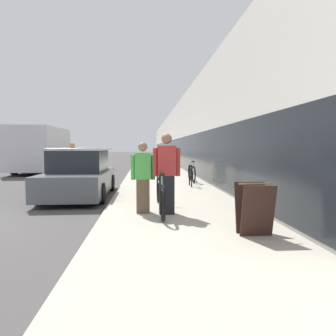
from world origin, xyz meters
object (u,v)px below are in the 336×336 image
object	(u,v)px
tandem_bicycle	(160,194)
person_bystander	(143,177)
cruiser_bike_nearest	(192,173)
parked_sedan_curbside	(80,176)
person_rider	(167,174)
sandwich_board_sign	(254,209)
moving_truck	(43,150)
bike_rack_hoop	(191,173)

from	to	relation	value
tandem_bicycle	person_bystander	world-z (taller)	person_bystander
tandem_bicycle	cruiser_bike_nearest	distance (m)	6.18
person_bystander	parked_sedan_curbside	world-z (taller)	person_bystander
person_bystander	cruiser_bike_nearest	distance (m)	6.53
person_rider	sandwich_board_sign	size ratio (longest dim) A/B	2.02
parked_sedan_curbside	moving_truck	world-z (taller)	moving_truck
person_rider	moving_truck	world-z (taller)	moving_truck
cruiser_bike_nearest	parked_sedan_curbside	xyz separation A→B (m)	(-4.16, -3.15, 0.19)
tandem_bicycle	person_rider	bearing A→B (deg)	-71.46
tandem_bicycle	person_rider	size ratio (longest dim) A/B	1.60
person_bystander	bike_rack_hoop	size ratio (longest dim) A/B	1.93
bike_rack_hoop	parked_sedan_curbside	world-z (taller)	parked_sedan_curbside
bike_rack_hoop	sandwich_board_sign	size ratio (longest dim) A/B	0.94
person_rider	person_bystander	world-z (taller)	person_rider
parked_sedan_curbside	moving_truck	bearing A→B (deg)	113.90
tandem_bicycle	bike_rack_hoop	distance (m)	4.60
person_bystander	sandwich_board_sign	distance (m)	2.72
cruiser_bike_nearest	sandwich_board_sign	xyz separation A→B (m)	(-0.19, -8.05, 0.06)
moving_truck	sandwich_board_sign	bearing A→B (deg)	-60.59
tandem_bicycle	sandwich_board_sign	xyz separation A→B (m)	(1.52, -2.11, 0.05)
sandwich_board_sign	cruiser_bike_nearest	bearing A→B (deg)	88.68
person_rider	parked_sedan_curbside	distance (m)	4.11
person_rider	sandwich_board_sign	world-z (taller)	person_rider
person_bystander	parked_sedan_curbside	size ratio (longest dim) A/B	0.38
person_rider	parked_sedan_curbside	world-z (taller)	person_rider
sandwich_board_sign	person_rider	bearing A→B (deg)	128.77
moving_truck	parked_sedan_curbside	bearing A→B (deg)	-66.10
cruiser_bike_nearest	person_rider	bearing A→B (deg)	-103.99
person_bystander	sandwich_board_sign	xyz separation A→B (m)	(1.92, -1.89, -0.37)
bike_rack_hoop	sandwich_board_sign	world-z (taller)	sandwich_board_sign
cruiser_bike_nearest	sandwich_board_sign	distance (m)	8.05
tandem_bicycle	person_bystander	xyz separation A→B (m)	(-0.41, -0.22, 0.41)
tandem_bicycle	moving_truck	size ratio (longest dim) A/B	0.42
tandem_bicycle	moving_truck	bearing A→B (deg)	118.29
cruiser_bike_nearest	parked_sedan_curbside	distance (m)	5.22
tandem_bicycle	bike_rack_hoop	size ratio (longest dim) A/B	3.45
sandwich_board_sign	moving_truck	world-z (taller)	moving_truck
tandem_bicycle	cruiser_bike_nearest	world-z (taller)	tandem_bicycle
person_rider	cruiser_bike_nearest	world-z (taller)	person_rider
person_rider	bike_rack_hoop	world-z (taller)	person_rider
person_bystander	sandwich_board_sign	size ratio (longest dim) A/B	1.81
cruiser_bike_nearest	parked_sedan_curbside	bearing A→B (deg)	-142.91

